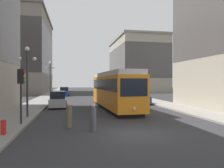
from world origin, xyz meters
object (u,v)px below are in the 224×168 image
object	(u,v)px
streetcar	(114,89)
pedestrian_crossing_near	(93,118)
fire_hydrant	(3,127)
transit_bus	(114,86)
parked_car_left_mid	(64,92)
lamp_post_left_near	(27,71)
traffic_light_near_left	(21,82)
lamp_post_left_far	(50,75)
parked_car_right_far	(139,98)
parked_car_left_near	(58,100)
pedestrian_crossing_far	(69,116)

from	to	relation	value
streetcar	pedestrian_crossing_near	world-z (taller)	streetcar
fire_hydrant	transit_bus	bearing A→B (deg)	68.63
parked_car_left_mid	lamp_post_left_near	distance (m)	27.30
transit_bus	pedestrian_crossing_near	bearing A→B (deg)	-101.94
parked_car_left_mid	traffic_light_near_left	size ratio (longest dim) A/B	1.28
transit_bus	lamp_post_left_far	distance (m)	13.63
streetcar	lamp_post_left_near	world-z (taller)	lamp_post_left_near
streetcar	parked_car_right_far	world-z (taller)	streetcar
parked_car_left_mid	pedestrian_crossing_near	bearing A→B (deg)	-83.59
parked_car_left_mid	transit_bus	bearing A→B (deg)	-13.91
parked_car_left_near	traffic_light_near_left	world-z (taller)	traffic_light_near_left
parked_car_left_near	fire_hydrant	world-z (taller)	parked_car_left_near
pedestrian_crossing_far	traffic_light_near_left	world-z (taller)	traffic_light_near_left
parked_car_left_near	lamp_post_left_far	size ratio (longest dim) A/B	0.73
transit_bus	parked_car_left_mid	xyz separation A→B (m)	(-9.86, 2.73, -1.10)
pedestrian_crossing_far	parked_car_left_near	bearing A→B (deg)	31.02
parked_car_left_near	fire_hydrant	distance (m)	13.13
pedestrian_crossing_near	traffic_light_near_left	world-z (taller)	traffic_light_near_left
traffic_light_near_left	transit_bus	bearing A→B (deg)	67.14
transit_bus	pedestrian_crossing_far	world-z (taller)	transit_bus
parked_car_left_near	pedestrian_crossing_near	bearing A→B (deg)	-79.20
streetcar	parked_car_left_near	bearing A→B (deg)	152.94
lamp_post_left_near	parked_car_right_far	bearing A→B (deg)	36.75
parked_car_right_far	fire_hydrant	world-z (taller)	parked_car_right_far
traffic_light_near_left	lamp_post_left_near	distance (m)	3.17
transit_bus	parked_car_left_mid	distance (m)	10.29
parked_car_right_far	fire_hydrant	size ratio (longest dim) A/B	5.69
parked_car_right_far	pedestrian_crossing_far	distance (m)	15.70
parked_car_right_far	pedestrian_crossing_near	size ratio (longest dim) A/B	2.63
pedestrian_crossing_near	pedestrian_crossing_far	bearing A→B (deg)	-150.00
parked_car_left_near	lamp_post_left_near	world-z (taller)	lamp_post_left_near
fire_hydrant	streetcar	bearing A→B (deg)	52.52
transit_bus	pedestrian_crossing_far	distance (m)	29.69
parked_car_right_far	traffic_light_near_left	distance (m)	16.94
lamp_post_left_near	parked_car_left_mid	bearing A→B (deg)	85.98
transit_bus	parked_car_left_mid	size ratio (longest dim) A/B	2.69
transit_bus	parked_car_left_mid	world-z (taller)	transit_bus
transit_bus	parked_car_right_far	xyz separation A→B (m)	(0.24, -15.38, -1.10)
pedestrian_crossing_far	lamp_post_left_far	bearing A→B (deg)	32.54
parked_car_left_mid	pedestrian_crossing_far	size ratio (longest dim) A/B	2.88
streetcar	lamp_post_left_far	bearing A→B (deg)	117.73
parked_car_left_mid	lamp_post_left_near	xyz separation A→B (m)	(-1.90, -27.08, 2.91)
parked_car_left_mid	pedestrian_crossing_near	xyz separation A→B (m)	(2.76, -32.33, -0.09)
streetcar	traffic_light_near_left	size ratio (longest dim) A/B	3.60
pedestrian_crossing_near	lamp_post_left_far	world-z (taller)	lamp_post_left_far
pedestrian_crossing_near	fire_hydrant	world-z (taller)	pedestrian_crossing_near
pedestrian_crossing_near	lamp_post_left_near	distance (m)	7.63
parked_car_left_near	parked_car_right_far	bearing A→B (deg)	8.47
pedestrian_crossing_near	lamp_post_left_near	size ratio (longest dim) A/B	0.30
streetcar	transit_bus	bearing A→B (deg)	76.13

